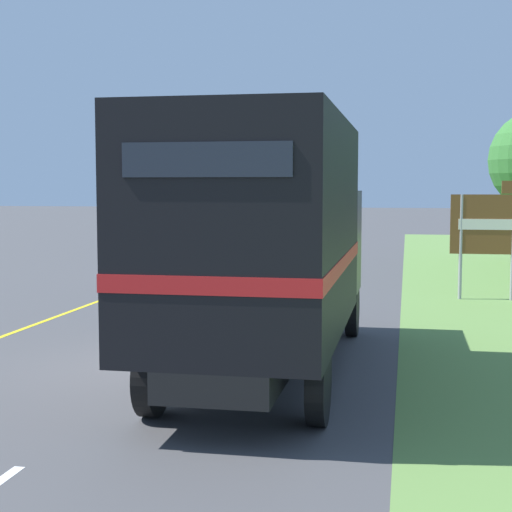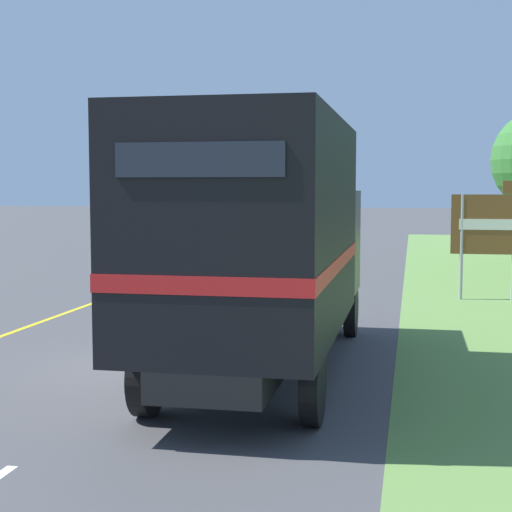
{
  "view_description": "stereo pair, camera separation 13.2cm",
  "coord_description": "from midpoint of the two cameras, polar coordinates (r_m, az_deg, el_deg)",
  "views": [
    {
      "loc": [
        3.81,
        -11.67,
        2.82
      ],
      "look_at": [
        0.3,
        6.5,
        1.2
      ],
      "focal_mm": 55.0,
      "sensor_mm": 36.0,
      "label": 1
    },
    {
      "loc": [
        3.94,
        -11.64,
        2.82
      ],
      "look_at": [
        0.3,
        6.5,
        1.2
      ],
      "focal_mm": 55.0,
      "sensor_mm": 36.0,
      "label": 2
    }
  ],
  "objects": [
    {
      "name": "centre_dash_farthest",
      "position": [
        39.09,
        5.21,
        0.84
      ],
      "size": [
        0.12,
        2.6,
        0.01
      ],
      "primitive_type": "cube",
      "color": "white",
      "rests_on": "ground"
    },
    {
      "name": "centre_dash_mid_b",
      "position": [
        26.04,
        2.31,
        -1.21
      ],
      "size": [
        0.12,
        2.6,
        0.01
      ],
      "primitive_type": "cube",
      "color": "white",
      "rests_on": "ground"
    },
    {
      "name": "horse_trailer_truck",
      "position": [
        11.55,
        0.47,
        1.26
      ],
      "size": [
        2.41,
        7.77,
        3.75
      ],
      "color": "black",
      "rests_on": "ground"
    },
    {
      "name": "edge_line_yellow",
      "position": [
        23.02,
        -8.37,
        -2.08
      ],
      "size": [
        0.12,
        53.12,
        0.01
      ],
      "primitive_type": "cube",
      "color": "yellow",
      "rests_on": "ground"
    },
    {
      "name": "centre_dash_far",
      "position": [
        32.55,
        4.05,
        0.02
      ],
      "size": [
        0.12,
        2.6,
        0.01
      ],
      "primitive_type": "cube",
      "color": "white",
      "rests_on": "ground"
    },
    {
      "name": "centre_dash_near",
      "position": [
        13.29,
        -6.32,
        -7.26
      ],
      "size": [
        0.12,
        2.6,
        0.01
      ],
      "primitive_type": "cube",
      "color": "white",
      "rests_on": "ground"
    },
    {
      "name": "centre_dash_mid_a",
      "position": [
        19.59,
        -0.59,
        -3.26
      ],
      "size": [
        0.12,
        2.6,
        0.01
      ],
      "primitive_type": "cube",
      "color": "white",
      "rests_on": "ground"
    },
    {
      "name": "highway_sign",
      "position": [
        20.4,
        16.37,
        2.04
      ],
      "size": [
        1.8,
        0.09,
        2.99
      ],
      "color": "#9E9EA3",
      "rests_on": "ground"
    },
    {
      "name": "lead_car_white",
      "position": [
        25.36,
        -2.46,
        0.92
      ],
      "size": [
        1.8,
        3.96,
        2.05
      ],
      "color": "black",
      "rests_on": "ground"
    },
    {
      "name": "ground_plane",
      "position": [
        12.6,
        -7.33,
        -7.96
      ],
      "size": [
        200.0,
        200.0,
        0.0
      ],
      "primitive_type": "plane",
      "color": "#444447"
    }
  ]
}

